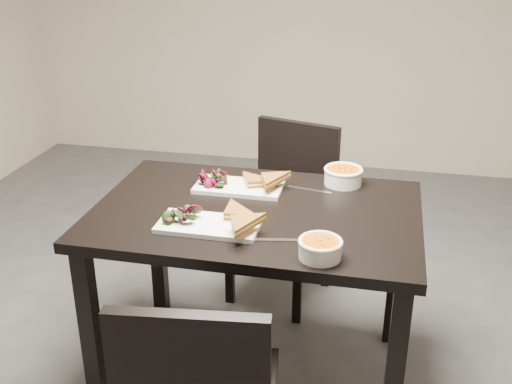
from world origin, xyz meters
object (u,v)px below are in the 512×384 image
table (256,233)px  plate_far (239,187)px  chair_far (287,200)px  soup_bowl_far (343,175)px  soup_bowl_near (320,247)px  plate_near (209,225)px

table → plate_far: (-0.11, 0.17, 0.11)m
table → chair_far: 0.70m
chair_far → soup_bowl_far: size_ratio=5.39×
soup_bowl_far → table: bearing=-133.4°
soup_bowl_near → soup_bowl_far: bearing=88.2°
plate_near → soup_bowl_far: soup_bowl_far is taller
chair_far → soup_bowl_far: 0.56m
soup_bowl_far → chair_far: bearing=127.4°
plate_near → soup_bowl_near: (0.40, -0.13, 0.03)m
plate_far → soup_bowl_far: soup_bowl_far is taller
chair_far → plate_near: bearing=-83.4°
table → soup_bowl_far: soup_bowl_far is taller
table → chair_far: size_ratio=1.41×
plate_far → plate_near: bearing=-93.6°
plate_near → plate_far: same height
soup_bowl_far → plate_near: bearing=-130.7°
soup_bowl_near → plate_near: bearing=162.6°
soup_bowl_near → plate_far: soup_bowl_near is taller
table → soup_bowl_far: size_ratio=7.61×
chair_far → table: bearing=-75.0°
table → soup_bowl_near: bearing=-48.1°
table → chair_far: bearing=89.4°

